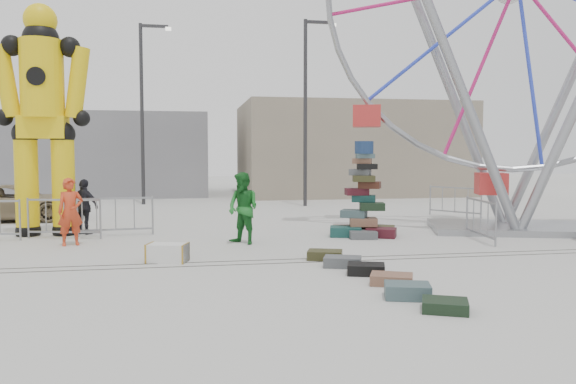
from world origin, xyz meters
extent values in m
plane|color=#9E9E99|center=(0.00, 0.00, 0.00)|extent=(90.00, 90.00, 0.00)
cube|color=#47443F|center=(0.00, 0.60, 0.00)|extent=(40.00, 0.04, 0.01)
cube|color=#47443F|center=(0.00, 1.00, 0.00)|extent=(40.00, 0.04, 0.01)
cube|color=gray|center=(7.00, 20.00, 2.50)|extent=(12.00, 8.00, 5.00)
cube|color=gray|center=(-6.00, 22.00, 2.20)|extent=(10.00, 8.00, 4.40)
cylinder|color=#2D2D30|center=(3.00, 13.00, 4.00)|extent=(0.16, 0.16, 8.00)
cube|color=#2D2D30|center=(3.60, 13.00, 7.90)|extent=(1.20, 0.15, 0.12)
cube|color=silver|center=(4.20, 13.00, 7.80)|extent=(0.25, 0.25, 0.12)
cylinder|color=#2D2D30|center=(-4.00, 15.00, 4.00)|extent=(0.16, 0.16, 8.00)
cube|color=#2D2D30|center=(-3.40, 15.00, 7.90)|extent=(1.20, 0.15, 0.12)
cube|color=silver|center=(-2.80, 15.00, 7.80)|extent=(0.25, 0.25, 0.12)
cube|color=#174743|center=(2.26, 4.00, 0.14)|extent=(0.98, 0.79, 0.28)
cube|color=#47121C|center=(3.17, 3.70, 0.13)|extent=(0.97, 0.86, 0.26)
cube|color=#421F15|center=(2.43, 4.51, 0.12)|extent=(0.80, 0.59, 0.24)
cube|color=#38381C|center=(3.34, 4.20, 0.13)|extent=(0.92, 0.79, 0.26)
cube|color=#53565A|center=(2.61, 3.54, 0.11)|extent=(0.80, 0.60, 0.21)
cube|color=black|center=(2.95, 4.56, 0.12)|extent=(0.84, 0.73, 0.24)
cube|color=brown|center=(2.76, 4.00, 0.40)|extent=(0.85, 0.67, 0.24)
cube|color=#425A5E|center=(2.52, 4.12, 0.62)|extent=(0.83, 0.75, 0.21)
cube|color=black|center=(2.98, 3.91, 0.83)|extent=(0.74, 0.57, 0.21)
cube|color=#174743|center=(2.82, 4.15, 1.04)|extent=(0.75, 0.63, 0.19)
cube|color=#47121C|center=(2.62, 4.16, 1.23)|extent=(0.65, 0.47, 0.19)
cube|color=#421F15|center=(2.93, 4.00, 1.42)|extent=(0.71, 0.63, 0.19)
cube|color=#38381C|center=(2.75, 3.95, 1.60)|extent=(0.67, 0.53, 0.17)
cube|color=#53565A|center=(2.69, 4.11, 1.77)|extent=(0.67, 0.61, 0.17)
cube|color=black|center=(2.85, 3.97, 1.94)|extent=(0.59, 0.45, 0.15)
cube|color=brown|center=(2.73, 4.07, 2.09)|extent=(0.61, 0.52, 0.15)
cube|color=#425A5E|center=(2.78, 3.96, 2.22)|extent=(0.53, 0.39, 0.13)
cylinder|color=navy|center=(2.76, 4.00, 2.46)|extent=(0.51, 0.51, 0.34)
sphere|color=black|center=(-6.43, 5.71, 0.13)|extent=(0.67, 0.67, 0.67)
cylinder|color=yellow|center=(-6.43, 5.71, 1.42)|extent=(0.62, 0.62, 2.83)
sphere|color=black|center=(-6.43, 5.71, 2.83)|extent=(0.71, 0.71, 0.71)
sphere|color=black|center=(-5.45, 5.68, 0.13)|extent=(0.67, 0.67, 0.67)
cylinder|color=yellow|center=(-5.45, 5.68, 1.42)|extent=(0.62, 0.62, 2.83)
sphere|color=black|center=(-5.45, 5.68, 2.83)|extent=(0.71, 0.71, 0.71)
cube|color=yellow|center=(-5.94, 5.70, 3.01)|extent=(1.26, 0.74, 0.62)
cylinder|color=yellow|center=(-5.94, 5.70, 4.34)|extent=(1.15, 1.15, 2.13)
sphere|color=black|center=(-5.94, 5.70, 5.40)|extent=(0.97, 0.97, 0.97)
sphere|color=yellow|center=(-5.94, 5.70, 5.93)|extent=(0.89, 0.89, 0.89)
sphere|color=black|center=(-6.69, 5.72, 5.22)|extent=(0.57, 0.57, 0.57)
cylinder|color=yellow|center=(-6.87, 5.72, 4.25)|extent=(0.74, 0.48, 1.99)
sphere|color=black|center=(-6.96, 5.72, 3.28)|extent=(0.46, 0.46, 0.46)
sphere|color=black|center=(-5.19, 5.68, 5.22)|extent=(0.57, 0.57, 0.57)
cylinder|color=yellow|center=(-5.01, 5.67, 4.25)|extent=(0.74, 0.48, 1.99)
sphere|color=black|center=(-4.92, 5.67, 3.28)|extent=(0.46, 0.46, 0.46)
cube|color=gray|center=(7.40, 4.24, 0.09)|extent=(5.18, 4.00, 0.18)
cylinder|color=gray|center=(5.76, 3.90, 3.65)|extent=(3.11, 1.23, 7.40)
cylinder|color=gray|center=(6.26, 5.47, 3.65)|extent=(3.11, 1.23, 7.40)
cylinder|color=gray|center=(9.04, 4.58, 3.65)|extent=(3.11, 1.23, 7.40)
cube|color=red|center=(7.40, 4.24, 1.37)|extent=(1.03, 1.03, 0.64)
cube|color=silver|center=(-2.46, 1.17, 0.19)|extent=(0.93, 0.69, 0.39)
cube|color=#38381C|center=(0.89, 0.86, 0.10)|extent=(0.86, 0.70, 0.20)
cube|color=#53565A|center=(1.05, 0.02, 0.11)|extent=(0.86, 0.70, 0.21)
cube|color=black|center=(1.30, -0.74, 0.10)|extent=(0.82, 0.70, 0.20)
cube|color=brown|center=(1.49, -1.61, 0.09)|extent=(0.87, 0.76, 0.19)
cube|color=#425A5E|center=(1.40, -2.53, 0.12)|extent=(0.83, 0.70, 0.24)
cube|color=black|center=(1.66, -3.34, 0.09)|extent=(0.81, 0.76, 0.17)
imported|color=red|center=(-4.91, 3.78, 0.84)|extent=(0.72, 0.60, 1.69)
imported|color=#1A6823|center=(-0.65, 3.25, 0.91)|extent=(1.11, 1.12, 1.82)
imported|color=black|center=(-4.92, 5.73, 0.79)|extent=(0.98, 0.82, 1.57)
imported|color=#8D7A5B|center=(-7.84, 9.52, 0.61)|extent=(4.46, 2.15, 1.23)
camera|label=1|loc=(-2.01, -10.85, 2.31)|focal=35.00mm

